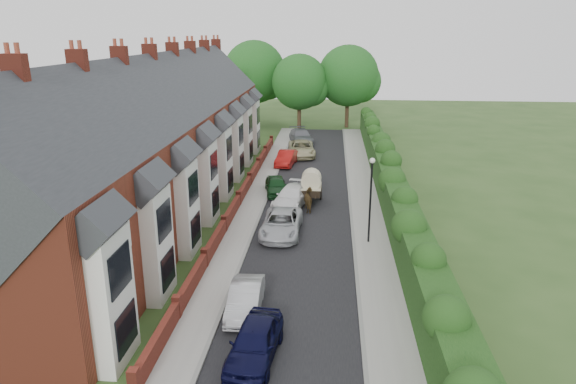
# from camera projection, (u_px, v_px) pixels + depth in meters

# --- Properties ---
(ground) EXTENTS (140.00, 140.00, 0.00)m
(ground) POSITION_uv_depth(u_px,v_px,m) (307.00, 272.00, 26.54)
(ground) COLOR #2D4C1E
(ground) RESTS_ON ground
(road) EXTENTS (6.00, 58.00, 0.02)m
(road) POSITION_uv_depth(u_px,v_px,m) (308.00, 203.00, 37.03)
(road) COLOR black
(road) RESTS_ON ground
(pavement_hedge_side) EXTENTS (2.20, 58.00, 0.12)m
(pavement_hedge_side) POSITION_uv_depth(u_px,v_px,m) (365.00, 204.00, 36.69)
(pavement_hedge_side) COLOR gray
(pavement_hedge_side) RESTS_ON ground
(pavement_house_side) EXTENTS (1.70, 58.00, 0.12)m
(pavement_house_side) POSITION_uv_depth(u_px,v_px,m) (255.00, 201.00, 37.33)
(pavement_house_side) COLOR gray
(pavement_house_side) RESTS_ON ground
(kerb_hedge_side) EXTENTS (0.18, 58.00, 0.13)m
(kerb_hedge_side) POSITION_uv_depth(u_px,v_px,m) (350.00, 204.00, 36.77)
(kerb_hedge_side) COLOR gray
(kerb_hedge_side) RESTS_ON ground
(kerb_house_side) EXTENTS (0.18, 58.00, 0.13)m
(kerb_house_side) POSITION_uv_depth(u_px,v_px,m) (266.00, 201.00, 37.27)
(kerb_house_side) COLOR gray
(kerb_house_side) RESTS_ON ground
(hedge) EXTENTS (2.10, 58.00, 2.85)m
(hedge) POSITION_uv_depth(u_px,v_px,m) (392.00, 184.00, 36.07)
(hedge) COLOR black
(hedge) RESTS_ON ground
(terrace_row) EXTENTS (9.05, 40.50, 11.50)m
(terrace_row) POSITION_uv_depth(u_px,v_px,m) (158.00, 143.00, 35.57)
(terrace_row) COLOR maroon
(terrace_row) RESTS_ON ground
(garden_wall_row) EXTENTS (0.35, 40.35, 1.10)m
(garden_wall_row) POSITION_uv_depth(u_px,v_px,m) (239.00, 200.00, 36.34)
(garden_wall_row) COLOR maroon
(garden_wall_row) RESTS_ON ground
(lamppost) EXTENTS (0.32, 0.32, 5.16)m
(lamppost) POSITION_uv_depth(u_px,v_px,m) (371.00, 190.00, 29.08)
(lamppost) COLOR black
(lamppost) RESTS_ON ground
(tree_far_left) EXTENTS (7.14, 6.80, 9.29)m
(tree_far_left) POSITION_uv_depth(u_px,v_px,m) (302.00, 83.00, 63.12)
(tree_far_left) COLOR #332316
(tree_far_left) RESTS_ON ground
(tree_far_right) EXTENTS (7.98, 7.60, 10.31)m
(tree_far_right) POSITION_uv_depth(u_px,v_px,m) (351.00, 77.00, 64.35)
(tree_far_right) COLOR #332316
(tree_far_right) RESTS_ON ground
(tree_far_back) EXTENTS (8.40, 8.00, 10.82)m
(tree_far_back) POSITION_uv_depth(u_px,v_px,m) (258.00, 74.00, 66.19)
(tree_far_back) COLOR #332316
(tree_far_back) RESTS_ON ground
(car_navy) EXTENTS (2.07, 4.32, 1.42)m
(car_navy) POSITION_uv_depth(u_px,v_px,m) (255.00, 342.00, 19.34)
(car_navy) COLOR black
(car_navy) RESTS_ON ground
(car_silver_a) EXTENTS (1.45, 3.92, 1.28)m
(car_silver_a) POSITION_uv_depth(u_px,v_px,m) (245.00, 299.00, 22.56)
(car_silver_a) COLOR #A9A9AE
(car_silver_a) RESTS_ON ground
(car_silver_b) EXTENTS (2.40, 5.07, 1.40)m
(car_silver_b) POSITION_uv_depth(u_px,v_px,m) (281.00, 223.00, 31.23)
(car_silver_b) COLOR #B5B7BD
(car_silver_b) RESTS_ON ground
(car_white) EXTENTS (2.94, 5.12, 1.40)m
(car_white) POSITION_uv_depth(u_px,v_px,m) (292.00, 197.00, 36.28)
(car_white) COLOR white
(car_white) RESTS_ON ground
(car_green) EXTENTS (2.29, 4.18, 1.35)m
(car_green) POSITION_uv_depth(u_px,v_px,m) (276.00, 186.00, 38.95)
(car_green) COLOR #103616
(car_green) RESTS_ON ground
(car_red) EXTENTS (1.94, 4.31, 1.37)m
(car_red) POSITION_uv_depth(u_px,v_px,m) (286.00, 158.00, 47.30)
(car_red) COLOR #9D1311
(car_red) RESTS_ON ground
(car_beige) EXTENTS (3.10, 5.64, 1.50)m
(car_beige) POSITION_uv_depth(u_px,v_px,m) (302.00, 149.00, 50.81)
(car_beige) COLOR tan
(car_beige) RESTS_ON ground
(car_grey) EXTENTS (3.30, 5.56, 1.51)m
(car_grey) POSITION_uv_depth(u_px,v_px,m) (301.00, 136.00, 56.70)
(car_grey) COLOR slate
(car_grey) RESTS_ON ground
(horse) EXTENTS (1.24, 1.93, 1.50)m
(horse) POSITION_uv_depth(u_px,v_px,m) (310.00, 200.00, 35.31)
(horse) COLOR #47341A
(horse) RESTS_ON ground
(horse_cart) EXTENTS (1.51, 3.34, 2.41)m
(horse_cart) POSITION_uv_depth(u_px,v_px,m) (311.00, 184.00, 36.94)
(horse_cart) COLOR black
(horse_cart) RESTS_ON ground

